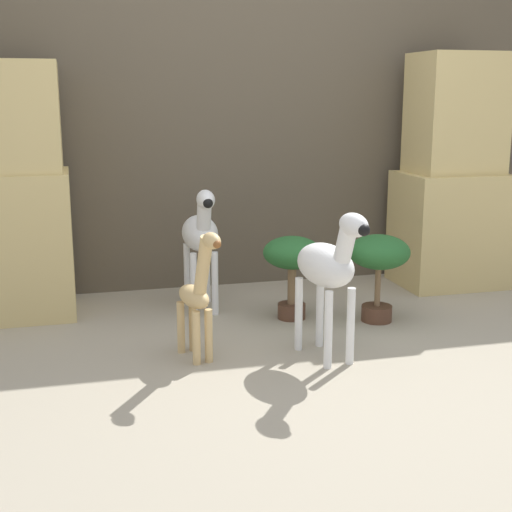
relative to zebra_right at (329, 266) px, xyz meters
The scene contains 9 objects.
ground_plane 0.49m from the zebra_right, 121.81° to the right, with size 14.00×14.00×0.00m, color #9E937F.
wall_back 1.60m from the zebra_right, 94.40° to the left, with size 6.40×0.08×2.20m.
rock_pillar_left 1.82m from the zebra_right, 143.09° to the left, with size 0.64×0.50×1.37m.
rock_pillar_right 1.64m from the zebra_right, 41.66° to the left, with size 0.64×0.50×1.45m.
zebra_right is the anchor object (origin of this frame).
zebra_left 1.00m from the zebra_right, 115.33° to the left, with size 0.20×0.51×0.71m.
giraffe_figurine 0.61m from the zebra_right, 167.30° to the left, with size 0.18×0.39×0.63m.
potted_palm_front 0.64m from the zebra_right, 87.90° to the left, with size 0.32×0.32×0.46m.
potted_palm_back 0.66m from the zebra_right, 45.67° to the left, with size 0.33×0.33×0.47m.
Camera 1 is at (-0.99, -2.77, 1.20)m, focal length 50.00 mm.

